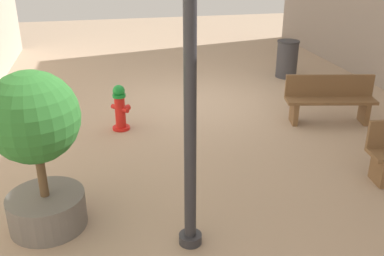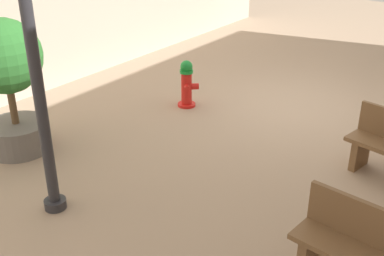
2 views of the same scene
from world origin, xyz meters
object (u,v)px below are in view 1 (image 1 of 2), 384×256
at_px(planter_tree, 37,141).
at_px(street_lamp, 190,19).
at_px(trash_bin, 287,59).
at_px(fire_hydrant, 120,107).
at_px(bench_near, 330,98).

xyz_separation_m(planter_tree, street_lamp, (-1.72, 0.74, 1.50)).
relative_size(street_lamp, trash_bin, 4.51).
height_order(fire_hydrant, bench_near, bench_near).
relative_size(planter_tree, trash_bin, 2.12).
height_order(fire_hydrant, trash_bin, trash_bin).
distance_m(fire_hydrant, bench_near, 4.16).
xyz_separation_m(bench_near, trash_bin, (-0.43, -3.11, -0.01)).
height_order(fire_hydrant, street_lamp, street_lamp).
bearing_deg(bench_near, planter_tree, 25.14).
bearing_deg(fire_hydrant, planter_tree, 69.22).
bearing_deg(fire_hydrant, trash_bin, -150.18).
bearing_deg(street_lamp, planter_tree, -23.11).
xyz_separation_m(fire_hydrant, planter_tree, (1.12, 2.95, 0.75)).
bearing_deg(planter_tree, street_lamp, 156.89).
height_order(planter_tree, street_lamp, street_lamp).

